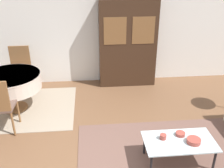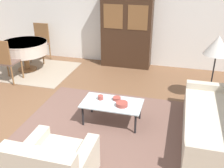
{
  "view_description": "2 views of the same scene",
  "coord_description": "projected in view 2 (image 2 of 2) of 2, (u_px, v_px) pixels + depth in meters",
  "views": [
    {
      "loc": [
        -0.15,
        -2.37,
        2.8
      ],
      "look_at": [
        0.2,
        1.4,
        0.95
      ],
      "focal_mm": 42.0,
      "sensor_mm": 36.0,
      "label": 1
    },
    {
      "loc": [
        2.14,
        -3.23,
        2.6
      ],
      "look_at": [
        1.11,
        0.57,
        0.75
      ],
      "focal_mm": 42.0,
      "sensor_mm": 36.0,
      "label": 2
    }
  ],
  "objects": [
    {
      "name": "dining_chair_far",
      "position": [
        40.0,
        40.0,
        7.35
      ],
      "size": [
        0.44,
        0.44,
        1.03
      ],
      "rotation": [
        0.0,
        0.0,
        3.14
      ],
      "color": "brown",
      "rests_on": "dining_rug"
    },
    {
      "name": "couch",
      "position": [
        220.0,
        124.0,
        4.1
      ],
      "size": [
        0.95,
        2.07,
        0.83
      ],
      "rotation": [
        0.0,
        0.0,
        1.57
      ],
      "color": "beige",
      "rests_on": "ground_plane"
    },
    {
      "name": "area_rug",
      "position": [
        108.0,
        124.0,
        4.61
      ],
      "size": [
        2.86,
        2.28,
        0.01
      ],
      "color": "brown",
      "rests_on": "ground_plane"
    },
    {
      "name": "floor_lamp",
      "position": [
        218.0,
        47.0,
        4.92
      ],
      "size": [
        0.51,
        0.51,
        1.35
      ],
      "color": "black",
      "rests_on": "ground_plane"
    },
    {
      "name": "bowl",
      "position": [
        122.0,
        104.0,
        4.39
      ],
      "size": [
        0.2,
        0.2,
        0.06
      ],
      "color": "#9E4238",
      "rests_on": "coffee_table"
    },
    {
      "name": "display_cabinet",
      "position": [
        127.0,
        29.0,
        6.78
      ],
      "size": [
        1.3,
        0.41,
        1.99
      ],
      "color": "#382316",
      "rests_on": "ground_plane"
    },
    {
      "name": "bowl_small",
      "position": [
        117.0,
        98.0,
        4.59
      ],
      "size": [
        0.14,
        0.14,
        0.05
      ],
      "color": "#9E4238",
      "rests_on": "coffee_table"
    },
    {
      "name": "ground_plane",
      "position": [
        40.0,
        131.0,
        4.43
      ],
      "size": [
        14.0,
        14.0,
        0.0
      ],
      "primitive_type": "plane",
      "color": "brown"
    },
    {
      "name": "coffee_table",
      "position": [
        112.0,
        105.0,
        4.52
      ],
      "size": [
        1.04,
        0.57,
        0.38
      ],
      "color": "black",
      "rests_on": "area_rug"
    },
    {
      "name": "cup",
      "position": [
        101.0,
        97.0,
        4.6
      ],
      "size": [
        0.1,
        0.1,
        0.08
      ],
      "color": "#9E4238",
      "rests_on": "coffee_table"
    },
    {
      "name": "dining_table",
      "position": [
        24.0,
        48.0,
        6.64
      ],
      "size": [
        1.15,
        1.15,
        0.75
      ],
      "color": "brown",
      "rests_on": "dining_rug"
    },
    {
      "name": "wall_back",
      "position": [
        102.0,
        12.0,
        7.03
      ],
      "size": [
        10.0,
        0.06,
        2.7
      ],
      "color": "white",
      "rests_on": "ground_plane"
    },
    {
      "name": "dining_rug",
      "position": [
        26.0,
        70.0,
        6.9
      ],
      "size": [
        2.45,
        1.71,
        0.01
      ],
      "color": "gray",
      "rests_on": "ground_plane"
    },
    {
      "name": "dining_chair_near",
      "position": [
        5.0,
        59.0,
        5.95
      ],
      "size": [
        0.44,
        0.44,
        1.03
      ],
      "color": "brown",
      "rests_on": "dining_rug"
    }
  ]
}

